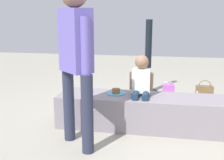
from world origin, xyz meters
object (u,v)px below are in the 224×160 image
cake_plate (116,92)px  gift_bag (168,92)px  child_seated (141,78)px  handbag_brown_canvas (204,92)px  water_bottle_near_gift (181,102)px  handbag_black_leather (221,111)px  adult_standing (76,51)px  water_bottle_far_side (197,98)px

cake_plate → gift_bag: 1.33m
child_seated → handbag_brown_canvas: size_ratio=1.56×
cake_plate → child_seated: bearing=-4.0°
cake_plate → water_bottle_near_gift: (0.82, 0.70, -0.30)m
cake_plate → handbag_black_leather: size_ratio=0.72×
adult_standing → water_bottle_far_side: adult_standing is taller
water_bottle_far_side → handbag_black_leather: 0.63m
child_seated → handbag_black_leather: 1.21m
adult_standing → water_bottle_far_side: (1.36, 1.65, -0.90)m
adult_standing → handbag_brown_canvas: bearing=52.1°
child_seated → gift_bag: (0.35, 1.15, -0.47)m
water_bottle_far_side → child_seated: bearing=-127.1°
gift_bag → handbag_brown_canvas: (0.57, 0.17, -0.02)m
adult_standing → handbag_brown_canvas: adult_standing is taller
child_seated → water_bottle_far_side: (0.77, 1.03, -0.51)m
water_bottle_near_gift → adult_standing: bearing=-129.4°
adult_standing → gift_bag: size_ratio=5.53×
water_bottle_far_side → handbag_black_leather: size_ratio=0.62×
child_seated → adult_standing: 0.94m
child_seated → adult_standing: (-0.59, -0.63, 0.39)m
adult_standing → handbag_black_leather: 2.12m
water_bottle_near_gift → handbag_black_leather: 0.57m
cake_plate → handbag_brown_canvas: size_ratio=0.72×
cake_plate → gift_bag: cake_plate is taller
gift_bag → water_bottle_near_gift: size_ratio=1.29×
adult_standing → water_bottle_near_gift: bearing=50.6°
child_seated → handbag_brown_canvas: bearing=55.0°
cake_plate → gift_bag: (0.65, 1.12, -0.28)m
cake_plate → handbag_black_leather: 1.42m
child_seated → gift_bag: bearing=73.1°
adult_standing → gift_bag: 2.18m
adult_standing → handbag_black_leather: (1.61, 1.07, -0.88)m
adult_standing → cake_plate: (0.28, 0.65, -0.58)m
handbag_brown_canvas → adult_standing: bearing=-127.9°
cake_plate → water_bottle_near_gift: bearing=40.5°
gift_bag → water_bottle_near_gift: gift_bag is taller
adult_standing → gift_bag: (0.94, 1.77, -0.85)m
handbag_black_leather → handbag_brown_canvas: size_ratio=1.01×
gift_bag → water_bottle_far_side: gift_bag is taller
child_seated → water_bottle_far_side: bearing=52.9°
adult_standing → water_bottle_near_gift: size_ratio=7.11×
gift_bag → handbag_brown_canvas: handbag_brown_canvas is taller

